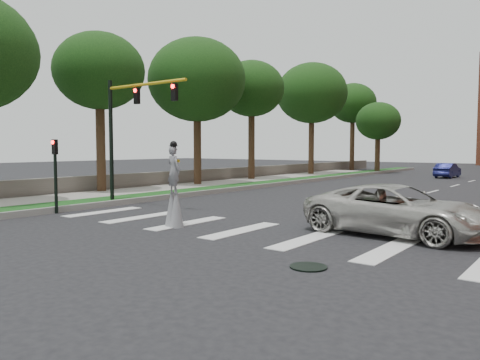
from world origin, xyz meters
The scene contains 17 objects.
ground_plane centered at (0.00, 0.00, 0.00)m, with size 160.00×160.00×0.00m, color black.
grass_median centered at (-11.50, 20.00, 0.12)m, with size 2.00×60.00×0.25m, color #124114.
median_curb centered at (-10.45, 20.00, 0.14)m, with size 0.20×60.00×0.28m, color gray.
sidewalk_left centered at (-14.50, 10.00, 0.09)m, with size 4.00×60.00×0.18m, color gray.
stone_wall centered at (-17.00, 22.00, 0.55)m, with size 0.50×56.00×1.10m, color #5B554E.
manhole centered at (3.00, -2.00, 0.02)m, with size 0.90×0.90×0.04m, color black.
traffic_signal centered at (-9.78, 3.00, 4.15)m, with size 5.30×0.23×6.20m.
secondary_signal centered at (-10.30, -0.50, 1.95)m, with size 0.25×0.21×3.23m.
stilt_performer centered at (-3.72, 0.17, 1.24)m, with size 0.83×0.60×3.11m.
suv_crossing centered at (3.25, 3.45, 0.83)m, with size 2.76×5.98×1.66m, color #B9B7AF.
car_mid centered at (-2.83, 35.56, 0.70)m, with size 1.47×4.23×1.39m, color navy.
tree_1 centered at (-16.01, 6.04, 7.48)m, with size 5.52×5.52×9.89m.
tree_2 centered at (-15.07, 13.82, 7.77)m, with size 7.16×7.16×10.84m.
tree_3 centered at (-15.35, 21.01, 7.84)m, with size 5.63×5.63×10.30m.
tree_4 centered at (-14.93, 30.89, 8.36)m, with size 7.21×7.21×11.46m.
tree_5 centered at (-15.82, 42.99, 8.27)m, with size 5.75×5.75×10.78m.
tree_6 centered at (-11.14, 39.26, 5.78)m, with size 4.92×4.92×7.92m.
Camera 1 is at (8.37, -11.76, 2.88)m, focal length 35.00 mm.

